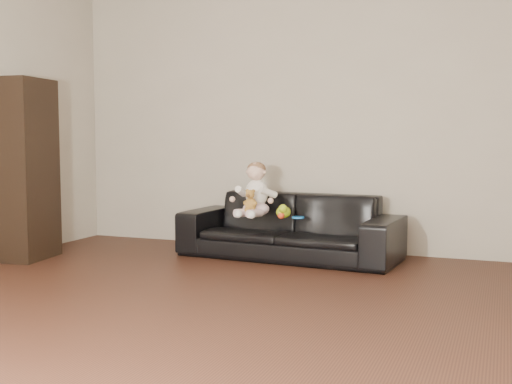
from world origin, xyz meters
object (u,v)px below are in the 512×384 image
at_px(cabinet, 24,169).
at_px(toy_rattle, 281,216).
at_px(sofa, 290,226).
at_px(toy_blue_disc, 298,217).
at_px(toy_green, 283,212).
at_px(baby, 255,192).
at_px(teddy_bear, 250,201).

xyz_separation_m(cabinet, toy_rattle, (2.21, 0.69, -0.40)).
relative_size(cabinet, toy_rattle, 26.77).
distance_m(sofa, cabinet, 2.45).
relative_size(sofa, toy_blue_disc, 17.98).
xyz_separation_m(sofa, toy_green, (-0.01, -0.15, 0.14)).
bearing_deg(toy_green, cabinet, -161.13).
relative_size(toy_green, toy_rattle, 2.57).
bearing_deg(toy_rattle, sofa, 87.92).
relative_size(sofa, toy_rattle, 32.75).
height_order(toy_rattle, toy_blue_disc, toy_rattle).
xyz_separation_m(baby, toy_blue_disc, (0.40, 0.00, -0.21)).
bearing_deg(baby, toy_blue_disc, 17.25).
height_order(sofa, cabinet, cabinet).
bearing_deg(teddy_bear, toy_rattle, 23.60).
relative_size(sofa, baby, 4.01).
relative_size(toy_green, toy_blue_disc, 1.41).
bearing_deg(toy_rattle, teddy_bear, -171.20).
distance_m(baby, teddy_bear, 0.16).
bearing_deg(cabinet, teddy_bear, 10.43).
relative_size(cabinet, toy_green, 10.42).
bearing_deg(baby, sofa, 37.22).
relative_size(sofa, teddy_bear, 10.24).
bearing_deg(teddy_bear, baby, 108.63).
relative_size(teddy_bear, toy_green, 1.24).
distance_m(sofa, toy_rattle, 0.25).
height_order(sofa, toy_green, sofa).
distance_m(sofa, toy_blue_disc, 0.18).
bearing_deg(toy_blue_disc, toy_green, -161.24).
bearing_deg(toy_blue_disc, baby, -179.52).
distance_m(toy_rattle, toy_blue_disc, 0.16).
height_order(teddy_bear, toy_green, teddy_bear).
bearing_deg(cabinet, baby, 14.42).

